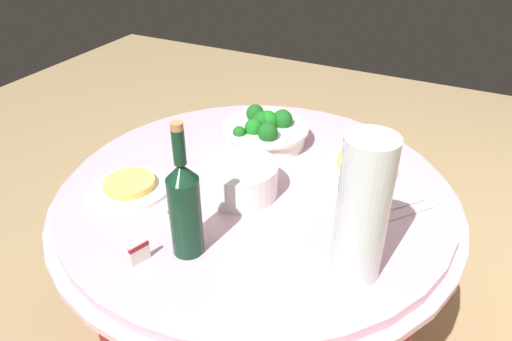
# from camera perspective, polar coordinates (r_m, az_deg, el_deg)

# --- Properties ---
(buffet_table) EXTENTS (1.16, 1.16, 0.74)m
(buffet_table) POSITION_cam_1_polar(r_m,az_deg,el_deg) (1.60, 0.00, -12.66)
(buffet_table) COLOR maroon
(buffet_table) RESTS_ON ground_plane
(broccoli_bowl) EXTENTS (0.28, 0.28, 0.12)m
(broccoli_bowl) POSITION_cam_1_polar(r_m,az_deg,el_deg) (1.56, 1.14, 4.74)
(broccoli_bowl) COLOR white
(broccoli_bowl) RESTS_ON buffet_table
(plate_stack) EXTENTS (0.21, 0.21, 0.09)m
(plate_stack) POSITION_cam_1_polar(r_m,az_deg,el_deg) (1.32, -1.94, -0.97)
(plate_stack) COLOR white
(plate_stack) RESTS_ON buffet_table
(wine_bottle) EXTENTS (0.07, 0.07, 0.34)m
(wine_bottle) POSITION_cam_1_polar(r_m,az_deg,el_deg) (1.08, -8.50, -4.20)
(wine_bottle) COLOR #113522
(wine_bottle) RESTS_ON buffet_table
(decorative_fruit_vase) EXTENTS (0.11, 0.11, 0.34)m
(decorative_fruit_vase) POSITION_cam_1_polar(r_m,az_deg,el_deg) (1.02, 12.46, -5.39)
(decorative_fruit_vase) COLOR silver
(decorative_fruit_vase) RESTS_ON buffet_table
(serving_tongs) EXTENTS (0.15, 0.14, 0.01)m
(serving_tongs) POSITION_cam_1_polar(r_m,az_deg,el_deg) (1.32, 16.99, -4.59)
(serving_tongs) COLOR silver
(serving_tongs) RESTS_ON buffet_table
(food_plate_fried_egg) EXTENTS (0.22, 0.22, 0.04)m
(food_plate_fried_egg) POSITION_cam_1_polar(r_m,az_deg,el_deg) (1.47, 12.36, 0.65)
(food_plate_fried_egg) COLOR white
(food_plate_fried_egg) RESTS_ON buffet_table
(food_plate_noodles) EXTENTS (0.22, 0.22, 0.03)m
(food_plate_noodles) POSITION_cam_1_polar(r_m,az_deg,el_deg) (1.39, -14.80, -1.84)
(food_plate_noodles) COLOR white
(food_plate_noodles) RESTS_ON buffet_table
(label_placard_front) EXTENTS (0.05, 0.02, 0.05)m
(label_placard_front) POSITION_cam_1_polar(r_m,az_deg,el_deg) (1.13, -13.74, -9.35)
(label_placard_front) COLOR white
(label_placard_front) RESTS_ON buffet_table
(label_placard_mid) EXTENTS (0.05, 0.03, 0.05)m
(label_placard_mid) POSITION_cam_1_polar(r_m,az_deg,el_deg) (1.23, -9.28, -5.08)
(label_placard_mid) COLOR white
(label_placard_mid) RESTS_ON buffet_table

